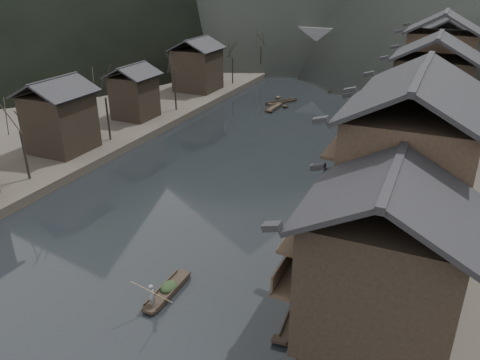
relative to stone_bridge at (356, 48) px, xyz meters
The scene contains 12 objects.
water 72.18m from the stone_bridge, 90.00° to the right, with size 300.00×300.00×0.00m, color black.
left_bank 47.64m from the stone_bridge, 137.56° to the right, with size 40.00×200.00×1.20m, color #2D2823.
stilt_houses 55.70m from the stone_bridge, 71.88° to the right, with size 9.00×67.60×16.13m.
left_houses 55.79m from the stone_bridge, 111.56° to the right, with size 8.10×53.20×8.73m.
bare_trees 50.97m from the stone_bridge, 109.49° to the right, with size 3.93×72.95×7.86m.
moored_sampans 47.03m from the stone_bridge, 74.79° to the right, with size 2.85×71.71×0.47m.
midriver_boats 26.05m from the stone_bridge, 97.10° to the right, with size 10.59×22.11×0.45m.
stone_bridge is the anchor object (origin of this frame).
hero_sampan 78.77m from the stone_bridge, 87.21° to the right, with size 1.05×4.89×0.43m.
cargo_heap 78.51m from the stone_bridge, 87.20° to the right, with size 1.08×1.41×0.65m, color black.
boatman 80.42m from the stone_bridge, 87.27° to the right, with size 0.62×0.41×1.71m, color slate.
bamboo_pole 80.35m from the stone_bridge, 87.13° to the right, with size 0.06×0.06×4.25m, color #8C7A51.
Camera 1 is at (18.84, -27.89, 20.15)m, focal length 35.00 mm.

